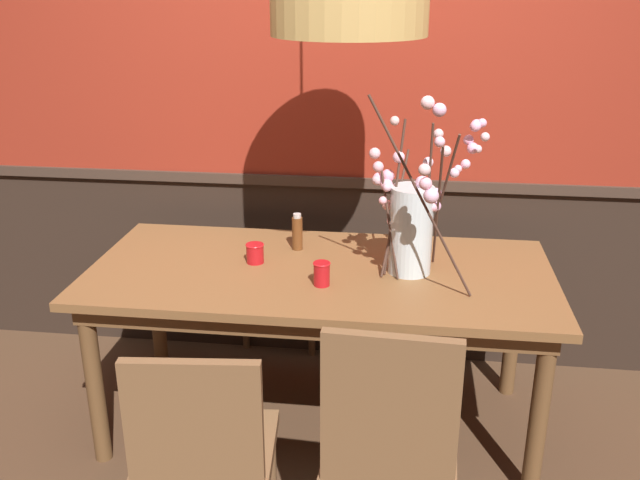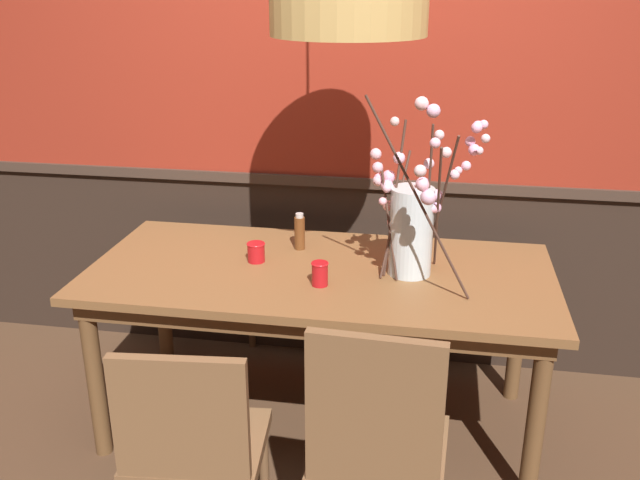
{
  "view_description": "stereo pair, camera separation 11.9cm",
  "coord_description": "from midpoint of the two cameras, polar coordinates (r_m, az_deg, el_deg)",
  "views": [
    {
      "loc": [
        0.34,
        -2.64,
        1.9
      ],
      "look_at": [
        0.0,
        0.0,
        0.89
      ],
      "focal_mm": 38.94,
      "sensor_mm": 36.0,
      "label": 1
    },
    {
      "loc": [
        0.46,
        -2.62,
        1.9
      ],
      "look_at": [
        0.0,
        0.0,
        0.89
      ],
      "focal_mm": 38.94,
      "sensor_mm": 36.0,
      "label": 2
    }
  ],
  "objects": [
    {
      "name": "condiment_bottle",
      "position": [
        3.08,
        -2.99,
        0.62
      ],
      "size": [
        0.05,
        0.05,
        0.17
      ],
      "color": "brown",
      "rests_on": "dining_table"
    },
    {
      "name": "candle_holder_nearer_edge",
      "position": [
        2.73,
        -1.11,
        -2.79
      ],
      "size": [
        0.07,
        0.07,
        0.1
      ],
      "color": "red",
      "rests_on": "dining_table"
    },
    {
      "name": "ground_plane",
      "position": [
        3.27,
        -1.08,
        -14.72
      ],
      "size": [
        24.0,
        24.0,
        0.0
      ],
      "primitive_type": "plane",
      "color": "#4C3321"
    },
    {
      "name": "chair_far_side_right",
      "position": [
        3.75,
        5.08,
        -1.18
      ],
      "size": [
        0.47,
        0.47,
        0.87
      ],
      "color": "brown",
      "rests_on": "ground"
    },
    {
      "name": "dining_table",
      "position": [
        2.93,
        -1.17,
        -3.86
      ],
      "size": [
        1.93,
        0.91,
        0.76
      ],
      "color": "brown",
      "rests_on": "ground"
    },
    {
      "name": "candle_holder_nearer_center",
      "position": [
        2.96,
        -6.51,
        -1.09
      ],
      "size": [
        0.08,
        0.08,
        0.08
      ],
      "color": "red",
      "rests_on": "dining_table"
    },
    {
      "name": "chair_near_side_right",
      "position": [
        2.24,
        4.22,
        -16.43
      ],
      "size": [
        0.44,
        0.45,
        0.99
      ],
      "color": "brown",
      "rests_on": "ground"
    },
    {
      "name": "back_wall",
      "position": [
        3.4,
        0.51,
        11.31
      ],
      "size": [
        5.32,
        0.14,
        2.69
      ],
      "color": "#2D2119",
      "rests_on": "ground"
    },
    {
      "name": "chair_near_side_left",
      "position": [
        2.33,
        -11.05,
        -16.45
      ],
      "size": [
        0.47,
        0.43,
        0.88
      ],
      "color": "brown",
      "rests_on": "ground"
    },
    {
      "name": "pendant_lamp",
      "position": [
        2.6,
        1.05,
        18.69
      ],
      "size": [
        0.57,
        0.57,
        0.99
      ],
      "color": "tan"
    },
    {
      "name": "chair_far_side_left",
      "position": [
        3.81,
        -3.51,
        -0.68
      ],
      "size": [
        0.46,
        0.44,
        0.88
      ],
      "color": "brown",
      "rests_on": "ground"
    },
    {
      "name": "vase_with_blossoms",
      "position": [
        2.8,
        6.42,
        1.4
      ],
      "size": [
        0.46,
        0.64,
        0.79
      ],
      "color": "silver",
      "rests_on": "dining_table"
    }
  ]
}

